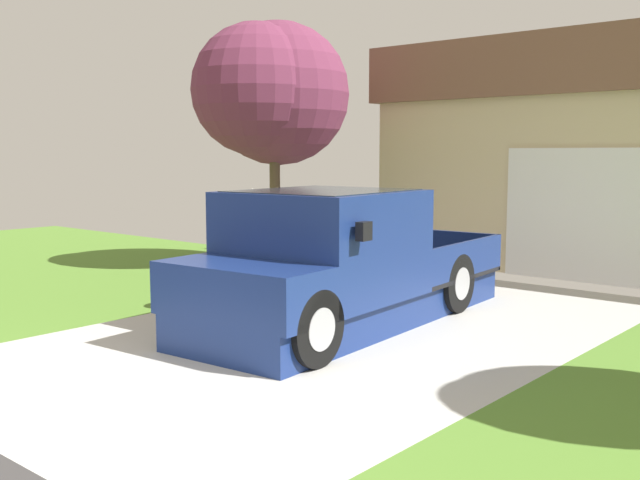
# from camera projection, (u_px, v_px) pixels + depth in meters

# --- Properties ---
(pickup_truck) EXTENTS (2.34, 5.20, 1.71)m
(pickup_truck) POSITION_uv_depth(u_px,v_px,m) (332.00, 266.00, 9.06)
(pickup_truck) COLOR navy
(pickup_truck) RESTS_ON ground
(person_with_hat) EXTENTS (0.49, 0.49, 1.69)m
(person_with_hat) POSITION_uv_depth(u_px,v_px,m) (253.00, 244.00, 9.79)
(person_with_hat) COLOR brown
(person_with_hat) RESTS_ON ground
(handbag) EXTENTS (0.39, 0.15, 0.45)m
(handbag) POSITION_uv_depth(u_px,v_px,m) (242.00, 309.00, 9.56)
(handbag) COLOR #232328
(handbag) RESTS_ON ground
(front_yard_tree) EXTENTS (2.66, 3.02, 4.58)m
(front_yard_tree) POSITION_uv_depth(u_px,v_px,m) (269.00, 92.00, 13.60)
(front_yard_tree) COLOR brown
(front_yard_tree) RESTS_ON ground
(wheeled_trash_bin) EXTENTS (0.60, 0.72, 1.03)m
(wheeled_trash_bin) POSITION_uv_depth(u_px,v_px,m) (333.00, 239.00, 13.72)
(wheeled_trash_bin) COLOR navy
(wheeled_trash_bin) RESTS_ON ground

